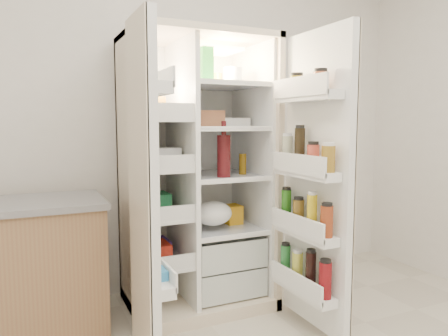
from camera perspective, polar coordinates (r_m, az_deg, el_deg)
name	(u,v)px	position (r m, az deg, el deg)	size (l,w,h in m)	color
wall_back	(171,107)	(3.18, -7.19, 8.09)	(4.00, 0.02, 2.70)	white
refrigerator	(197,195)	(2.91, -3.70, -3.67)	(0.92, 0.70, 1.80)	beige
freezer_door	(144,192)	(2.17, -10.69, -3.14)	(0.15, 0.40, 1.72)	white
fridge_door	(315,185)	(2.51, 12.10, -2.30)	(0.17, 0.58, 1.72)	white
kitchen_counter	(6,271)	(2.76, -27.31, -12.25)	(1.09, 0.58, 0.79)	olive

